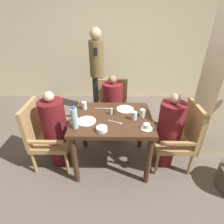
{
  "coord_description": "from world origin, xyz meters",
  "views": [
    {
      "loc": [
        0.03,
        -1.9,
        1.93
      ],
      "look_at": [
        0.0,
        0.04,
        0.82
      ],
      "focal_mm": 28.0,
      "sensor_mm": 36.0,
      "label": 1
    }
  ],
  "objects_px": {
    "chair_right_side": "(179,135)",
    "bowl_small": "(102,129)",
    "teacup_with_saucer": "(147,127)",
    "glass_tall_far": "(134,116)",
    "glass_tall_mid": "(84,106)",
    "diner_in_far_chair": "(113,107)",
    "glass_tall_near": "(142,113)",
    "diner_in_right_chair": "(169,131)",
    "water_bottle": "(74,118)",
    "chair_left_side": "(45,134)",
    "plate_main_right": "(125,109)",
    "standing_host": "(97,70)",
    "chair_far_side": "(113,106)",
    "plate_main_left": "(86,121)",
    "diner_in_left_chair": "(55,129)"
  },
  "relations": [
    {
      "from": "diner_in_right_chair",
      "to": "plate_main_right",
      "type": "bearing_deg",
      "value": 161.12
    },
    {
      "from": "chair_left_side",
      "to": "diner_in_left_chair",
      "type": "relative_size",
      "value": 0.84
    },
    {
      "from": "plate_main_left",
      "to": "plate_main_right",
      "type": "bearing_deg",
      "value": 32.37
    },
    {
      "from": "plate_main_right",
      "to": "glass_tall_far",
      "type": "relative_size",
      "value": 2.26
    },
    {
      "from": "chair_left_side",
      "to": "water_bottle",
      "type": "relative_size",
      "value": 3.4
    },
    {
      "from": "chair_right_side",
      "to": "diner_in_right_chair",
      "type": "distance_m",
      "value": 0.16
    },
    {
      "from": "bowl_small",
      "to": "glass_tall_far",
      "type": "bearing_deg",
      "value": 32.63
    },
    {
      "from": "glass_tall_near",
      "to": "water_bottle",
      "type": "bearing_deg",
      "value": -162.26
    },
    {
      "from": "glass_tall_mid",
      "to": "glass_tall_far",
      "type": "bearing_deg",
      "value": -21.59
    },
    {
      "from": "teacup_with_saucer",
      "to": "chair_right_side",
      "type": "bearing_deg",
      "value": 26.12
    },
    {
      "from": "diner_in_far_chair",
      "to": "glass_tall_near",
      "type": "distance_m",
      "value": 0.79
    },
    {
      "from": "standing_host",
      "to": "teacup_with_saucer",
      "type": "height_order",
      "value": "standing_host"
    },
    {
      "from": "standing_host",
      "to": "glass_tall_far",
      "type": "height_order",
      "value": "standing_host"
    },
    {
      "from": "chair_right_side",
      "to": "bowl_small",
      "type": "bearing_deg",
      "value": -163.7
    },
    {
      "from": "diner_in_left_chair",
      "to": "plate_main_left",
      "type": "height_order",
      "value": "diner_in_left_chair"
    },
    {
      "from": "chair_right_side",
      "to": "teacup_with_saucer",
      "type": "xyz_separation_m",
      "value": [
        -0.51,
        -0.25,
        0.3
      ]
    },
    {
      "from": "plate_main_right",
      "to": "glass_tall_mid",
      "type": "bearing_deg",
      "value": 178.91
    },
    {
      "from": "diner_in_right_chair",
      "to": "glass_tall_mid",
      "type": "height_order",
      "value": "diner_in_right_chair"
    },
    {
      "from": "teacup_with_saucer",
      "to": "glass_tall_far",
      "type": "xyz_separation_m",
      "value": [
        -0.12,
        0.2,
        0.03
      ]
    },
    {
      "from": "chair_right_side",
      "to": "water_bottle",
      "type": "xyz_separation_m",
      "value": [
        -1.32,
        -0.24,
        0.41
      ]
    },
    {
      "from": "diner_in_far_chair",
      "to": "plate_main_left",
      "type": "height_order",
      "value": "diner_in_far_chair"
    },
    {
      "from": "diner_in_right_chair",
      "to": "bowl_small",
      "type": "height_order",
      "value": "diner_in_right_chair"
    },
    {
      "from": "plate_main_left",
      "to": "water_bottle",
      "type": "height_order",
      "value": "water_bottle"
    },
    {
      "from": "diner_in_left_chair",
      "to": "glass_tall_far",
      "type": "height_order",
      "value": "diner_in_left_chair"
    },
    {
      "from": "chair_far_side",
      "to": "chair_left_side",
      "type": "bearing_deg",
      "value": -138.31
    },
    {
      "from": "teacup_with_saucer",
      "to": "glass_tall_near",
      "type": "height_order",
      "value": "glass_tall_near"
    },
    {
      "from": "diner_in_right_chair",
      "to": "water_bottle",
      "type": "distance_m",
      "value": 1.25
    },
    {
      "from": "plate_main_left",
      "to": "diner_in_right_chair",
      "type": "bearing_deg",
      "value": 5.83
    },
    {
      "from": "diner_in_far_chair",
      "to": "water_bottle",
      "type": "xyz_separation_m",
      "value": [
        -0.42,
        -0.9,
        0.34
      ]
    },
    {
      "from": "glass_tall_mid",
      "to": "teacup_with_saucer",
      "type": "bearing_deg",
      "value": -30.5
    },
    {
      "from": "diner_in_right_chair",
      "to": "glass_tall_near",
      "type": "xyz_separation_m",
      "value": [
        -0.37,
        0.02,
        0.26
      ]
    },
    {
      "from": "bowl_small",
      "to": "diner_in_far_chair",
      "type": "bearing_deg",
      "value": 83.49
    },
    {
      "from": "plate_main_right",
      "to": "chair_left_side",
      "type": "bearing_deg",
      "value": -169.58
    },
    {
      "from": "chair_right_side",
      "to": "plate_main_right",
      "type": "height_order",
      "value": "chair_right_side"
    },
    {
      "from": "glass_tall_far",
      "to": "diner_in_far_chair",
      "type": "bearing_deg",
      "value": 111.29
    },
    {
      "from": "diner_in_left_chair",
      "to": "plate_main_right",
      "type": "distance_m",
      "value": 0.98
    },
    {
      "from": "chair_far_side",
      "to": "water_bottle",
      "type": "distance_m",
      "value": 1.2
    },
    {
      "from": "chair_right_side",
      "to": "plate_main_left",
      "type": "distance_m",
      "value": 1.26
    },
    {
      "from": "glass_tall_mid",
      "to": "water_bottle",
      "type": "bearing_deg",
      "value": -94.59
    },
    {
      "from": "water_bottle",
      "to": "glass_tall_mid",
      "type": "relative_size",
      "value": 2.68
    },
    {
      "from": "chair_far_side",
      "to": "glass_tall_near",
      "type": "bearing_deg",
      "value": -64.1
    },
    {
      "from": "chair_left_side",
      "to": "plate_main_left",
      "type": "xyz_separation_m",
      "value": [
        0.6,
        -0.11,
        0.28
      ]
    },
    {
      "from": "glass_tall_far",
      "to": "chair_left_side",
      "type": "bearing_deg",
      "value": 177.58
    },
    {
      "from": "chair_left_side",
      "to": "plate_main_right",
      "type": "distance_m",
      "value": 1.14
    },
    {
      "from": "chair_right_side",
      "to": "plate_main_left",
      "type": "bearing_deg",
      "value": -174.87
    },
    {
      "from": "bowl_small",
      "to": "glass_tall_near",
      "type": "xyz_separation_m",
      "value": [
        0.49,
        0.31,
        0.03
      ]
    },
    {
      "from": "teacup_with_saucer",
      "to": "glass_tall_far",
      "type": "distance_m",
      "value": 0.24
    },
    {
      "from": "chair_left_side",
      "to": "bowl_small",
      "type": "distance_m",
      "value": 0.9
    },
    {
      "from": "chair_far_side",
      "to": "plate_main_left",
      "type": "height_order",
      "value": "chair_far_side"
    },
    {
      "from": "diner_in_left_chair",
      "to": "teacup_with_saucer",
      "type": "distance_m",
      "value": 1.21
    }
  ]
}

